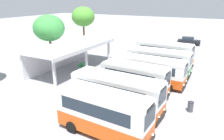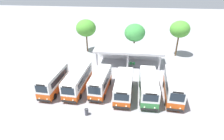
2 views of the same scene
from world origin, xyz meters
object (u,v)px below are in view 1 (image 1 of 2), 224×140
city_bus_fifth_blue (159,61)px  waiting_chair_second_from_end (82,65)px  parked_car_flank (189,41)px  city_bus_second_in_row (117,92)px  city_bus_fourth_amber (153,70)px  city_bus_far_end_green (164,53)px  city_bus_nearest_orange (104,112)px  city_bus_middle_cream (135,78)px  waiting_chair_end_by_column (80,66)px  waiting_chair_middle_seat (85,64)px  litter_bin_apron (190,107)px

city_bus_fifth_blue → waiting_chair_second_from_end: (-2.75, 9.66, -1.22)m
parked_car_flank → city_bus_second_in_row: bearing=178.7°
city_bus_fourth_amber → city_bus_far_end_green: city_bus_far_end_green is taller
city_bus_nearest_orange → city_bus_far_end_green: bearing=2.1°
city_bus_middle_cream → waiting_chair_end_by_column: 10.12m
waiting_chair_middle_seat → city_bus_fourth_amber: bearing=-97.9°
city_bus_far_end_green → city_bus_nearest_orange: bearing=-177.9°
city_bus_second_in_row → city_bus_far_end_green: (14.21, -0.15, 0.16)m
city_bus_fifth_blue → parked_car_flank: city_bus_fifth_blue is taller
litter_bin_apron → city_bus_fourth_amber: bearing=47.7°
city_bus_fifth_blue → litter_bin_apron: bearing=-146.9°
city_bus_middle_cream → waiting_chair_second_from_end: bearing=65.0°
city_bus_fourth_amber → waiting_chair_second_from_end: bearing=85.4°
city_bus_nearest_orange → waiting_chair_middle_seat: (12.05, 10.01, -1.27)m
litter_bin_apron → city_bus_fifth_blue: bearing=33.1°
waiting_chair_second_from_end → parked_car_flank: bearing=-23.0°
city_bus_middle_cream → city_bus_nearest_orange: bearing=-174.6°
city_bus_nearest_orange → city_bus_fifth_blue: (14.21, 0.35, -0.04)m
city_bus_second_in_row → litter_bin_apron: size_ratio=8.96×
city_bus_middle_cream → city_bus_fourth_amber: city_bus_middle_cream is taller
parked_car_flank → waiting_chair_second_from_end: 25.32m
waiting_chair_middle_seat → parked_car_flank: bearing=-23.5°
waiting_chair_second_from_end → waiting_chair_middle_seat: same height
waiting_chair_middle_seat → city_bus_far_end_green: bearing=-58.6°
parked_car_flank → waiting_chair_end_by_column: parked_car_flank is taller
city_bus_fourth_amber → city_bus_fifth_blue: city_bus_fifth_blue is taller
litter_bin_apron → waiting_chair_end_by_column: bearing=72.7°
city_bus_fifth_blue → waiting_chair_second_from_end: city_bus_fifth_blue is taller
city_bus_fifth_blue → parked_car_flank: 20.58m
city_bus_far_end_green → litter_bin_apron: city_bus_far_end_green is taller
city_bus_middle_cream → litter_bin_apron: size_ratio=7.50×
waiting_chair_end_by_column → waiting_chair_second_from_end: (0.59, 0.02, 0.00)m
city_bus_middle_cream → waiting_chair_middle_seat: bearing=62.1°
parked_car_flank → litter_bin_apron: (-28.49, -4.94, -0.37)m
city_bus_fifth_blue → city_bus_far_end_green: size_ratio=0.99×
waiting_chair_end_by_column → litter_bin_apron: (-4.60, -14.81, -0.07)m
city_bus_middle_cream → city_bus_fifth_blue: city_bus_middle_cream is taller
waiting_chair_end_by_column → litter_bin_apron: 15.50m
city_bus_fourth_amber → city_bus_fifth_blue: 3.57m
waiting_chair_end_by_column → waiting_chair_middle_seat: (1.18, 0.02, 0.00)m
city_bus_fifth_blue → city_bus_nearest_orange: bearing=-178.6°
city_bus_fourth_amber → waiting_chair_middle_seat: city_bus_fourth_amber is taller
waiting_chair_middle_seat → city_bus_nearest_orange: bearing=-140.3°
city_bus_nearest_orange → waiting_chair_middle_seat: bearing=39.7°
city_bus_middle_cream → parked_car_flank: city_bus_middle_cream is taller
city_bus_nearest_orange → waiting_chair_middle_seat: 15.71m
city_bus_fifth_blue → waiting_chair_end_by_column: size_ratio=9.00×
city_bus_nearest_orange → parked_car_flank: city_bus_nearest_orange is taller
city_bus_nearest_orange → city_bus_fifth_blue: city_bus_nearest_orange is taller
city_bus_second_in_row → city_bus_fourth_amber: bearing=-6.4°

